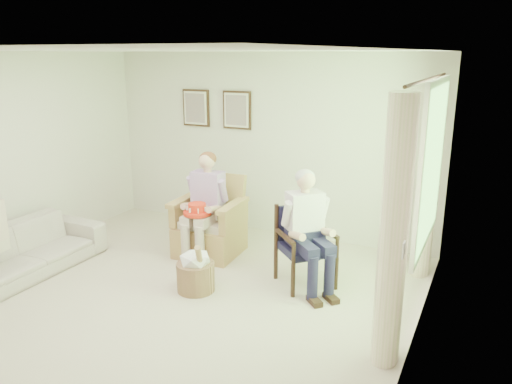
{
  "coord_description": "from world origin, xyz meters",
  "views": [
    {
      "loc": [
        3.0,
        -3.7,
        2.58
      ],
      "look_at": [
        0.59,
        1.22,
        1.05
      ],
      "focal_mm": 35.0,
      "sensor_mm": 36.0,
      "label": 1
    }
  ],
  "objects_px": {
    "wicker_armchair": "(211,229)",
    "sofa": "(23,251)",
    "hatbox": "(196,270)",
    "person_dark": "(304,223)",
    "person_wicker": "(205,199)",
    "red_hat": "(197,210)",
    "wood_armchair": "(308,242)"
  },
  "relations": [
    {
      "from": "wicker_armchair",
      "to": "person_dark",
      "type": "relative_size",
      "value": 0.78
    },
    {
      "from": "wicker_armchair",
      "to": "red_hat",
      "type": "distance_m",
      "value": 0.5
    },
    {
      "from": "person_dark",
      "to": "red_hat",
      "type": "xyz_separation_m",
      "value": [
        -1.44,
        0.06,
        -0.07
      ]
    },
    {
      "from": "red_hat",
      "to": "hatbox",
      "type": "bearing_deg",
      "value": -59.73
    },
    {
      "from": "wood_armchair",
      "to": "hatbox",
      "type": "relative_size",
      "value": 1.43
    },
    {
      "from": "red_hat",
      "to": "hatbox",
      "type": "height_order",
      "value": "red_hat"
    },
    {
      "from": "wood_armchair",
      "to": "hatbox",
      "type": "xyz_separation_m",
      "value": [
        -1.04,
        -0.78,
        -0.24
      ]
    },
    {
      "from": "person_dark",
      "to": "red_hat",
      "type": "bearing_deg",
      "value": 131.45
    },
    {
      "from": "sofa",
      "to": "person_wicker",
      "type": "xyz_separation_m",
      "value": [
        1.68,
        1.43,
        0.49
      ]
    },
    {
      "from": "wicker_armchair",
      "to": "hatbox",
      "type": "xyz_separation_m",
      "value": [
        0.42,
        -1.03,
        -0.09
      ]
    },
    {
      "from": "person_dark",
      "to": "red_hat",
      "type": "distance_m",
      "value": 1.44
    },
    {
      "from": "wicker_armchair",
      "to": "wood_armchair",
      "type": "xyz_separation_m",
      "value": [
        1.46,
        -0.25,
        0.16
      ]
    },
    {
      "from": "hatbox",
      "to": "wood_armchair",
      "type": "bearing_deg",
      "value": 36.7
    },
    {
      "from": "person_wicker",
      "to": "person_dark",
      "type": "height_order",
      "value": "person_wicker"
    },
    {
      "from": "sofa",
      "to": "hatbox",
      "type": "xyz_separation_m",
      "value": [
        2.09,
        0.54,
        -0.05
      ]
    },
    {
      "from": "person_wicker",
      "to": "sofa",
      "type": "bearing_deg",
      "value": -142.92
    },
    {
      "from": "wicker_armchair",
      "to": "hatbox",
      "type": "relative_size",
      "value": 1.66
    },
    {
      "from": "sofa",
      "to": "red_hat",
      "type": "bearing_deg",
      "value": -54.07
    },
    {
      "from": "sofa",
      "to": "person_dark",
      "type": "relative_size",
      "value": 1.52
    },
    {
      "from": "person_wicker",
      "to": "red_hat",
      "type": "distance_m",
      "value": 0.23
    },
    {
      "from": "wicker_armchair",
      "to": "wood_armchair",
      "type": "bearing_deg",
      "value": -13.31
    },
    {
      "from": "sofa",
      "to": "person_dark",
      "type": "height_order",
      "value": "person_dark"
    },
    {
      "from": "wicker_armchair",
      "to": "hatbox",
      "type": "bearing_deg",
      "value": -71.38
    },
    {
      "from": "red_hat",
      "to": "person_dark",
      "type": "bearing_deg",
      "value": -2.4
    },
    {
      "from": "wicker_armchair",
      "to": "sofa",
      "type": "bearing_deg",
      "value": -140.32
    },
    {
      "from": "sofa",
      "to": "hatbox",
      "type": "height_order",
      "value": "hatbox"
    },
    {
      "from": "person_dark",
      "to": "hatbox",
      "type": "relative_size",
      "value": 2.12
    },
    {
      "from": "red_hat",
      "to": "wicker_armchair",
      "type": "bearing_deg",
      "value": 92.59
    },
    {
      "from": "person_wicker",
      "to": "person_dark",
      "type": "distance_m",
      "value": 1.48
    },
    {
      "from": "hatbox",
      "to": "person_wicker",
      "type": "bearing_deg",
      "value": 115.02
    },
    {
      "from": "wood_armchair",
      "to": "person_dark",
      "type": "bearing_deg",
      "value": -136.15
    },
    {
      "from": "sofa",
      "to": "person_dark",
      "type": "bearing_deg",
      "value": -69.58
    }
  ]
}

